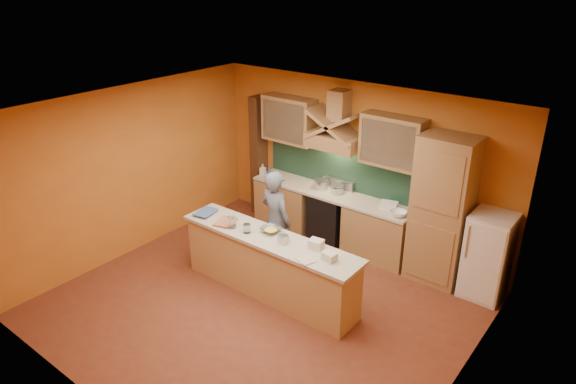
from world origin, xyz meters
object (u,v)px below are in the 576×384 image
Objects in this scene: stove at (330,217)px; fridge at (488,256)px; mixing_bowl at (271,230)px; person at (276,220)px; kitchen_scale at (283,240)px.

stove is 0.69× the size of fridge.
stove is 3.18× the size of mixing_bowl.
stove is at bearing 180.00° from fridge.
stove is 0.55× the size of person.
kitchen_scale is (0.47, -1.91, 0.55)m from stove.
kitchen_scale is at bearing -76.13° from stove.
mixing_bowl is at bearing -85.78° from stove.
kitchen_scale is at bearing -22.66° from mixing_bowl.
person reaches higher than mixing_bowl.
person is at bearing 125.49° from kitchen_scale.
person is 0.62m from mixing_bowl.
fridge is 3.14m from mixing_bowl.
mixing_bowl is (0.32, -0.51, 0.16)m from person.
fridge is 2.96m from kitchen_scale.
person is (-2.89, -1.26, 0.17)m from fridge.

